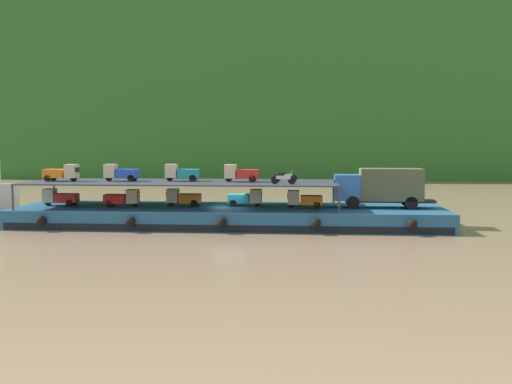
# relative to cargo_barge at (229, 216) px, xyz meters

# --- Properties ---
(ground_plane) EXTENTS (400.00, 400.00, 0.00)m
(ground_plane) POSITION_rel_cargo_barge_xyz_m (0.00, 0.03, -0.75)
(ground_plane) COLOR #7F664C
(hillside_far_bank) EXTENTS (111.77, 38.92, 41.92)m
(hillside_far_bank) POSITION_rel_cargo_barge_xyz_m (0.00, 73.41, 22.86)
(hillside_far_bank) COLOR #286023
(hillside_far_bank) RESTS_ON ground
(cargo_barge) EXTENTS (33.93, 8.96, 1.50)m
(cargo_barge) POSITION_rel_cargo_barge_xyz_m (0.00, 0.00, 0.00)
(cargo_barge) COLOR navy
(cargo_barge) RESTS_ON ground
(covered_lorry) EXTENTS (7.89, 2.43, 3.10)m
(covered_lorry) POSITION_rel_cargo_barge_xyz_m (11.98, 0.27, 2.44)
(covered_lorry) COLOR #285BA3
(covered_lorry) RESTS_ON cargo_barge
(cargo_rack) EXTENTS (24.73, 7.56, 2.00)m
(cargo_rack) POSITION_rel_cargo_barge_xyz_m (-3.80, 0.03, 2.69)
(cargo_rack) COLOR #2D333D
(cargo_rack) RESTS_ON cargo_barge
(mini_truck_lower_stern) EXTENTS (2.79, 1.29, 1.38)m
(mini_truck_lower_stern) POSITION_rel_cargo_barge_xyz_m (-13.87, -0.21, 1.44)
(mini_truck_lower_stern) COLOR red
(mini_truck_lower_stern) RESTS_ON cargo_barge
(mini_truck_lower_aft) EXTENTS (2.78, 1.28, 1.38)m
(mini_truck_lower_aft) POSITION_rel_cargo_barge_xyz_m (-8.57, -0.53, 1.44)
(mini_truck_lower_aft) COLOR red
(mini_truck_lower_aft) RESTS_ON cargo_barge
(mini_truck_lower_mid) EXTENTS (2.76, 1.23, 1.38)m
(mini_truck_lower_mid) POSITION_rel_cargo_barge_xyz_m (-3.82, 0.39, 1.44)
(mini_truck_lower_mid) COLOR orange
(mini_truck_lower_mid) RESTS_ON cargo_barge
(mini_truck_lower_fore) EXTENTS (2.75, 1.21, 1.38)m
(mini_truck_lower_fore) POSITION_rel_cargo_barge_xyz_m (1.27, 0.56, 1.44)
(mini_truck_lower_fore) COLOR teal
(mini_truck_lower_fore) RESTS_ON cargo_barge
(mini_truck_lower_bow) EXTENTS (2.74, 1.21, 1.38)m
(mini_truck_lower_bow) POSITION_rel_cargo_barge_xyz_m (5.98, -0.39, 1.44)
(mini_truck_lower_bow) COLOR orange
(mini_truck_lower_bow) RESTS_ON cargo_barge
(mini_truck_upper_stern) EXTENTS (2.76, 1.23, 1.38)m
(mini_truck_upper_stern) POSITION_rel_cargo_barge_xyz_m (-13.67, -0.20, 3.44)
(mini_truck_upper_stern) COLOR orange
(mini_truck_upper_stern) RESTS_ON cargo_rack
(mini_truck_upper_mid) EXTENTS (2.77, 1.25, 1.38)m
(mini_truck_upper_mid) POSITION_rel_cargo_barge_xyz_m (-8.91, 0.23, 3.44)
(mini_truck_upper_mid) COLOR #1E47B7
(mini_truck_upper_mid) RESTS_ON cargo_rack
(mini_truck_upper_fore) EXTENTS (2.79, 1.28, 1.38)m
(mini_truck_upper_fore) POSITION_rel_cargo_barge_xyz_m (-3.99, 0.69, 3.44)
(mini_truck_upper_fore) COLOR teal
(mini_truck_upper_fore) RESTS_ON cargo_rack
(mini_truck_upper_bow) EXTENTS (2.74, 1.20, 1.38)m
(mini_truck_upper_bow) POSITION_rel_cargo_barge_xyz_m (0.93, 0.17, 3.44)
(mini_truck_upper_bow) COLOR red
(mini_truck_upper_bow) RESTS_ON cargo_rack
(motorcycle_upper_port) EXTENTS (1.90, 0.55, 0.87)m
(motorcycle_upper_port) POSITION_rel_cargo_barge_xyz_m (4.38, -2.23, 3.18)
(motorcycle_upper_port) COLOR black
(motorcycle_upper_port) RESTS_ON cargo_rack
(motorcycle_upper_centre) EXTENTS (1.90, 0.55, 0.87)m
(motorcycle_upper_centre) POSITION_rel_cargo_barge_xyz_m (4.44, 0.03, 3.18)
(motorcycle_upper_centre) COLOR black
(motorcycle_upper_centre) RESTS_ON cargo_rack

